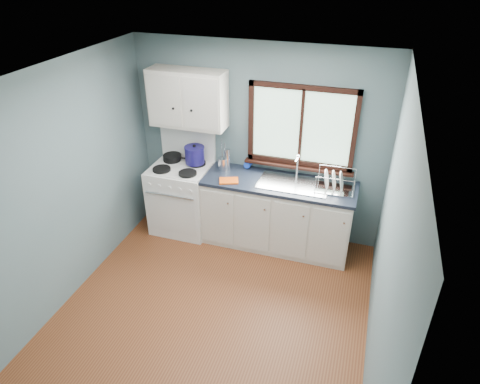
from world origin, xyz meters
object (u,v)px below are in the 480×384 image
(skillet, at_px, (172,157))
(stockpot, at_px, (195,155))
(base_cabinets, at_px, (277,217))
(dish_rack, at_px, (334,184))
(utensil_crock, at_px, (223,164))
(thermos, at_px, (228,160))
(gas_range, at_px, (182,196))
(sink, at_px, (293,188))

(skillet, distance_m, stockpot, 0.35)
(base_cabinets, distance_m, dish_rack, 0.87)
(utensil_crock, relative_size, thermos, 1.45)
(skillet, xyz_separation_m, stockpot, (0.33, -0.03, 0.09))
(gas_range, bearing_deg, skillet, 138.96)
(stockpot, height_order, thermos, stockpot)
(gas_range, height_order, stockpot, gas_range)
(gas_range, distance_m, skillet, 0.54)
(gas_range, relative_size, base_cabinets, 0.74)
(stockpot, distance_m, dish_rack, 1.81)
(thermos, height_order, dish_rack, thermos)
(skillet, height_order, dish_rack, dish_rack)
(sink, distance_m, thermos, 0.91)
(stockpot, bearing_deg, utensil_crock, -0.39)
(gas_range, relative_size, dish_rack, 2.98)
(utensil_crock, distance_m, dish_rack, 1.42)
(stockpot, height_order, utensil_crock, utensil_crock)
(sink, height_order, thermos, sink)
(skillet, distance_m, thermos, 0.78)
(utensil_crock, height_order, thermos, utensil_crock)
(utensil_crock, bearing_deg, sink, -6.22)
(base_cabinets, height_order, skillet, skillet)
(dish_rack, bearing_deg, gas_range, -179.80)
(skillet, relative_size, dish_rack, 0.81)
(utensil_crock, relative_size, dish_rack, 0.91)
(gas_range, relative_size, stockpot, 4.41)
(dish_rack, bearing_deg, skillet, 176.06)
(sink, bearing_deg, thermos, 172.56)
(sink, bearing_deg, utensil_crock, 173.78)
(gas_range, height_order, dish_rack, gas_range)
(skillet, height_order, stockpot, stockpot)
(skillet, bearing_deg, sink, -5.76)
(gas_range, height_order, base_cabinets, gas_range)
(base_cabinets, distance_m, stockpot, 1.33)
(base_cabinets, relative_size, dish_rack, 4.05)
(skillet, relative_size, stockpot, 1.20)
(skillet, xyz_separation_m, thermos, (0.78, -0.02, 0.08))
(base_cabinets, height_order, thermos, thermos)
(base_cabinets, bearing_deg, stockpot, 174.81)
(gas_range, relative_size, skillet, 3.68)
(base_cabinets, xyz_separation_m, dish_rack, (0.66, 0.03, 0.57))
(gas_range, bearing_deg, dish_rack, 1.40)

